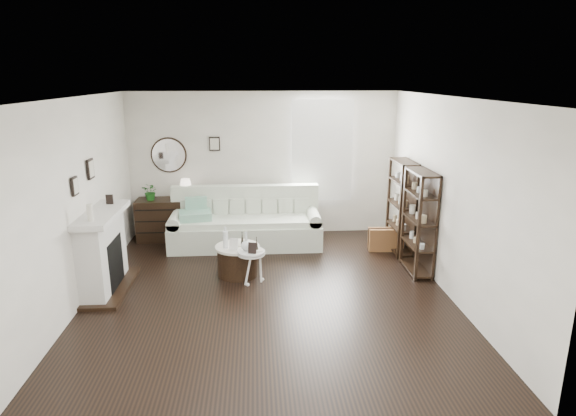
{
  "coord_description": "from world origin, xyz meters",
  "views": [
    {
      "loc": [
        -0.15,
        -6.23,
        2.96
      ],
      "look_at": [
        0.33,
        0.8,
        1.02
      ],
      "focal_mm": 30.0,
      "sensor_mm": 36.0,
      "label": 1
    }
  ],
  "objects": [
    {
      "name": "room",
      "position": [
        0.73,
        2.7,
        1.6
      ],
      "size": [
        5.5,
        5.5,
        5.5
      ],
      "color": "black",
      "rests_on": "ground"
    },
    {
      "name": "quilt",
      "position": [
        -1.22,
        1.95,
        0.6
      ],
      "size": [
        0.62,
        0.53,
        0.14
      ],
      "primitive_type": "cube",
      "rotation": [
        0.0,
        0.0,
        0.16
      ],
      "color": "#227D5B",
      "rests_on": "sofa"
    },
    {
      "name": "eiffel_ped",
      "position": [
        -0.16,
        0.42,
        0.59
      ],
      "size": [
        0.12,
        0.12,
        0.19
      ],
      "primitive_type": null,
      "rotation": [
        0.0,
        0.0,
        0.09
      ],
      "color": "black",
      "rests_on": "pedestal_table"
    },
    {
      "name": "dresser",
      "position": [
        -1.77,
        2.47,
        0.39
      ],
      "size": [
        1.16,
        0.5,
        0.77
      ],
      "color": "black",
      "rests_on": "ground"
    },
    {
      "name": "potted_plant",
      "position": [
        -2.06,
        2.42,
        0.93
      ],
      "size": [
        0.36,
        0.34,
        0.32
      ],
      "primitive_type": "imported",
      "rotation": [
        0.0,
        0.0,
        -0.38
      ],
      "color": "#1A5518",
      "rests_on": "dresser"
    },
    {
      "name": "suitcase",
      "position": [
        2.1,
        1.6,
        0.2
      ],
      "size": [
        0.61,
        0.23,
        0.4
      ],
      "primitive_type": "cube",
      "rotation": [
        0.0,
        0.0,
        -0.05
      ],
      "color": "brown",
      "rests_on": "ground"
    },
    {
      "name": "pedestal_table",
      "position": [
        -0.24,
        0.4,
        0.45
      ],
      "size": [
        0.41,
        0.41,
        0.49
      ],
      "rotation": [
        0.0,
        0.0,
        -0.39
      ],
      "color": "silver",
      "rests_on": "ground"
    },
    {
      "name": "card_frame_drum",
      "position": [
        -0.5,
        0.53,
        0.56
      ],
      "size": [
        0.14,
        0.09,
        0.18
      ],
      "primitive_type": "cube",
      "rotation": [
        -0.21,
        0.0,
        -0.34
      ],
      "color": "silver",
      "rests_on": "drum_table"
    },
    {
      "name": "bottle_drum",
      "position": [
        -0.62,
        0.62,
        0.63
      ],
      "size": [
        0.08,
        0.08,
        0.33
      ],
      "primitive_type": "cylinder",
      "color": "silver",
      "rests_on": "drum_table"
    },
    {
      "name": "fireplace",
      "position": [
        -2.32,
        0.3,
        0.54
      ],
      "size": [
        0.5,
        1.4,
        1.84
      ],
      "color": "silver",
      "rests_on": "ground"
    },
    {
      "name": "shelf_unit_far",
      "position": [
        2.33,
        1.55,
        0.8
      ],
      "size": [
        0.3,
        0.8,
        1.6
      ],
      "color": "black",
      "rests_on": "ground"
    },
    {
      "name": "drum_table",
      "position": [
        -0.45,
        0.7,
        0.24
      ],
      "size": [
        0.68,
        0.68,
        0.47
      ],
      "rotation": [
        0.0,
        0.0,
        -0.24
      ],
      "color": "black",
      "rests_on": "ground"
    },
    {
      "name": "card_frame_ped",
      "position": [
        -0.22,
        0.29,
        0.58
      ],
      "size": [
        0.13,
        0.08,
        0.16
      ],
      "primitive_type": "cube",
      "rotation": [
        -0.21,
        0.0,
        -0.28
      ],
      "color": "black",
      "rests_on": "pedestal_table"
    },
    {
      "name": "eiffel_drum",
      "position": [
        -0.38,
        0.74,
        0.57
      ],
      "size": [
        0.12,
        0.12,
        0.19
      ],
      "primitive_type": null,
      "rotation": [
        0.0,
        0.0,
        0.04
      ],
      "color": "black",
      "rests_on": "drum_table"
    },
    {
      "name": "table_lamp",
      "position": [
        -1.43,
        2.47,
        0.96
      ],
      "size": [
        0.28,
        0.28,
        0.38
      ],
      "primitive_type": null,
      "rotation": [
        0.0,
        0.0,
        0.17
      ],
      "color": "white",
      "rests_on": "dresser"
    },
    {
      "name": "sofa",
      "position": [
        -0.35,
        2.08,
        0.34
      ],
      "size": [
        2.67,
        0.93,
        1.04
      ],
      "color": "beige",
      "rests_on": "ground"
    },
    {
      "name": "shelf_unit_near",
      "position": [
        2.33,
        0.65,
        0.8
      ],
      "size": [
        0.3,
        0.8,
        1.6
      ],
      "color": "black",
      "rests_on": "ground"
    },
    {
      "name": "flask_ped",
      "position": [
        -0.31,
        0.42,
        0.64
      ],
      "size": [
        0.15,
        0.15,
        0.28
      ],
      "primitive_type": null,
      "color": "silver",
      "rests_on": "pedestal_table"
    }
  ]
}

